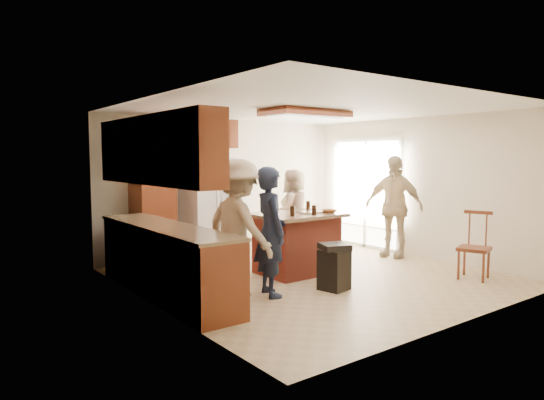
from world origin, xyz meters
TOP-DOWN VIEW (x-y plane):
  - room_shell at (4.37, 1.64)m, footprint 8.00×5.20m
  - person_front_left at (-1.11, -0.40)m, footprint 0.59×0.71m
  - person_behind_left at (0.77, 1.51)m, footprint 0.82×0.59m
  - person_behind_right at (0.87, 1.52)m, footprint 0.92×0.85m
  - person_side_right at (2.15, 0.26)m, footprint 0.83×1.18m
  - person_counter at (-1.42, -0.13)m, footprint 0.67×1.20m
  - left_cabinetry at (-2.24, 0.40)m, footprint 0.64×3.00m
  - back_wall_units at (-1.33, 2.20)m, footprint 1.80×0.60m
  - refrigerator at (-0.55, 2.12)m, footprint 0.90×0.76m
  - kitchen_island at (-0.05, 0.34)m, footprint 1.28×1.03m
  - island_items at (0.17, 0.24)m, footprint 0.90×0.74m
  - trash_bin at (-0.26, -0.71)m, footprint 0.46×0.46m
  - spindle_chair at (1.81, -1.51)m, footprint 0.53×0.53m

SIDE VIEW (x-z plane):
  - trash_bin at x=-0.26m, z-range 0.00..0.63m
  - spindle_chair at x=1.81m, z-range -0.04..0.95m
  - kitchen_island at x=-0.05m, z-range 0.01..0.94m
  - person_behind_left at x=0.77m, z-range 0.00..1.56m
  - person_behind_right at x=0.87m, z-range 0.00..1.57m
  - person_front_left at x=-1.11m, z-range 0.00..1.67m
  - room_shell at x=4.37m, z-range -1.63..3.37m
  - person_counter at x=-1.42m, z-range 0.00..1.77m
  - refrigerator at x=-0.55m, z-range 0.00..1.80m
  - person_side_right at x=2.15m, z-range 0.00..1.82m
  - left_cabinetry at x=-2.24m, z-range -0.19..2.11m
  - island_items at x=0.17m, z-range 0.89..1.04m
  - back_wall_units at x=-1.33m, z-range 0.15..2.60m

